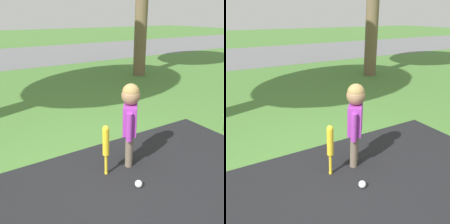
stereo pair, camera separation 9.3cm
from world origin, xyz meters
TOP-DOWN VIEW (x-y plane):
  - ground_plane at (0.00, 0.00)m, footprint 60.00×60.00m
  - child at (0.53, 0.41)m, footprint 0.29×0.34m
  - baseball_bat at (0.16, 0.34)m, footprint 0.07×0.07m
  - sports_ball at (0.34, -0.03)m, footprint 0.08×0.08m

SIDE VIEW (x-z plane):
  - ground_plane at x=0.00m, z-range 0.00..0.00m
  - sports_ball at x=0.34m, z-range 0.00..0.08m
  - baseball_bat at x=0.16m, z-range 0.09..0.71m
  - child at x=0.53m, z-range 0.15..1.16m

